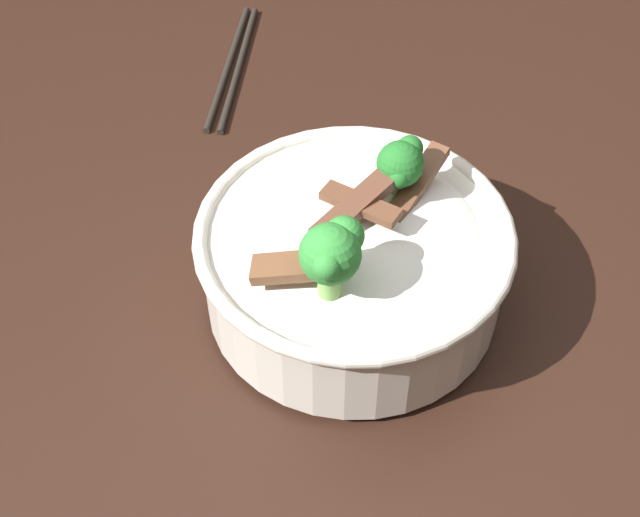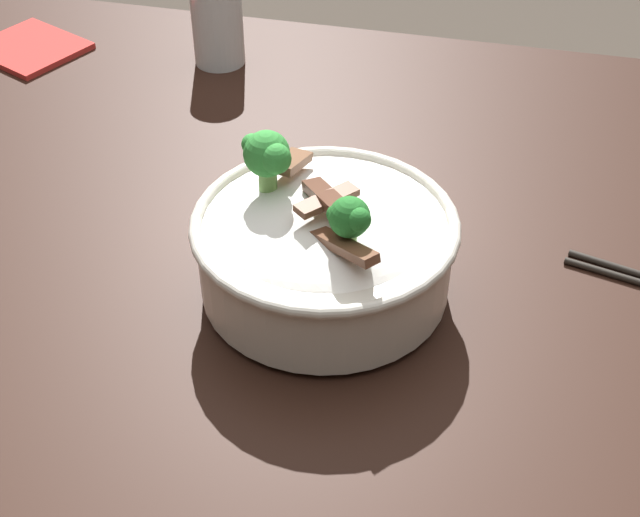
# 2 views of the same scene
# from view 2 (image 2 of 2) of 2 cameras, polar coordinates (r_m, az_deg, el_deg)

# --- Properties ---
(dining_table) EXTENTS (1.38, 0.98, 0.80)m
(dining_table) POSITION_cam_2_polar(r_m,az_deg,el_deg) (1.01, 0.97, -3.95)
(dining_table) COLOR black
(dining_table) RESTS_ON ground
(rice_bowl) EXTENTS (0.25, 0.25, 0.16)m
(rice_bowl) POSITION_cam_2_polar(r_m,az_deg,el_deg) (0.83, 0.27, 0.99)
(rice_bowl) COLOR silver
(rice_bowl) RESTS_ON dining_table
(drinking_glass) EXTENTS (0.07, 0.07, 0.12)m
(drinking_glass) POSITION_cam_2_polar(r_m,az_deg,el_deg) (1.24, -6.64, 14.79)
(drinking_glass) COLOR white
(drinking_glass) RESTS_ON dining_table
(folded_napkin) EXTENTS (0.18, 0.17, 0.01)m
(folded_napkin) POSITION_cam_2_polar(r_m,az_deg,el_deg) (1.35, -18.24, 12.81)
(folded_napkin) COLOR red
(folded_napkin) RESTS_ON dining_table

